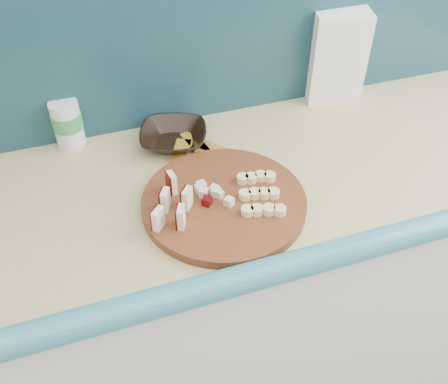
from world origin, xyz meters
TOP-DOWN VIEW (x-y plane):
  - kitchen_counter at (0.10, 1.50)m, footprint 2.20×0.63m
  - backsplash at (0.10, 1.79)m, footprint 2.20×0.02m
  - cutting_board at (0.17, 1.41)m, footprint 0.44×0.44m
  - apple_wedges at (0.05, 1.40)m, footprint 0.10×0.15m
  - apple_chunks at (0.14, 1.41)m, footprint 0.05×0.06m
  - banana_slices at (0.24, 1.39)m, footprint 0.12×0.15m
  - brown_bowl at (0.12, 1.67)m, footprint 0.22×0.22m
  - flour_bag at (0.62, 1.76)m, footprint 0.17×0.14m
  - canister at (-0.13, 1.76)m, footprint 0.08×0.08m
  - banana_peel at (0.17, 1.60)m, footprint 0.25×0.21m

SIDE VIEW (x-z plane):
  - kitchen_counter at x=0.10m, z-range 0.00..0.91m
  - banana_peel at x=0.17m, z-range 0.91..0.92m
  - cutting_board at x=0.17m, z-range 0.91..0.93m
  - brown_bowl at x=0.12m, z-range 0.91..0.95m
  - banana_slices at x=0.24m, z-range 0.93..0.95m
  - apple_chunks at x=0.14m, z-range 0.93..0.95m
  - apple_wedges at x=0.05m, z-range 0.93..0.98m
  - canister at x=-0.13m, z-range 0.91..1.04m
  - flour_bag at x=0.62m, z-range 0.91..1.17m
  - backsplash at x=0.10m, z-range 0.91..1.41m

